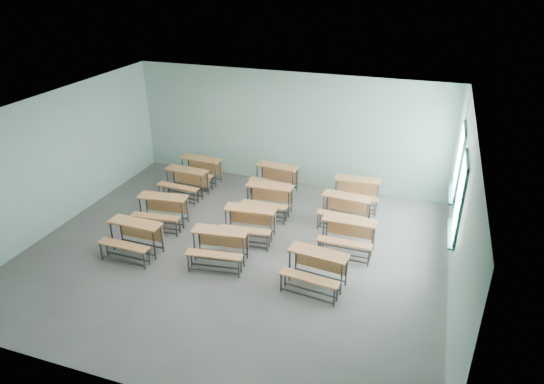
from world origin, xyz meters
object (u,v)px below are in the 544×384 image
Objects in this scene: desk_unit_r2c1 at (269,196)px; desk_unit_r3c2 at (357,189)px; desk_unit_r1c1 at (249,219)px; desk_unit_r0c2 at (316,265)px; desk_unit_r2c0 at (185,179)px; desk_unit_r3c1 at (275,175)px; desk_unit_r1c0 at (162,207)px; desk_unit_r3c0 at (200,167)px; desk_unit_r2c2 at (346,207)px; desk_unit_r0c1 at (219,242)px; desk_unit_r0c0 at (133,234)px; desk_unit_r1c2 at (348,232)px.

desk_unit_r3c2 is (2.04, 1.12, 0.00)m from desk_unit_r2c1.
desk_unit_r0c2 is at bearing -39.73° from desk_unit_r1c1.
desk_unit_r3c2 is at bearing 15.11° from desk_unit_r2c0.
desk_unit_r1c0 is at bearing -119.90° from desk_unit_r3c1.
desk_unit_r3c0 is (-4.38, 3.71, 0.00)m from desk_unit_r0c2.
desk_unit_r1c0 and desk_unit_r2c2 have the same top height.
desk_unit_r0c1 is at bearing -33.93° from desk_unit_r1c0.
desk_unit_r0c2 is 1.03× the size of desk_unit_r3c2.
desk_unit_r1c0 is 4.44m from desk_unit_r2c2.
desk_unit_r0c1 is 2.46m from desk_unit_r2c1.
desk_unit_r0c0 and desk_unit_r1c0 have the same top height.
desk_unit_r3c1 is at bearing 66.33° from desk_unit_r0c0.
desk_unit_r0c2 is 3.72m from desk_unit_r3c2.
desk_unit_r0c2 is 1.52m from desk_unit_r1c2.
desk_unit_r2c1 is 2.33m from desk_unit_r3c2.
desk_unit_r3c1 is at bearing 136.41° from desk_unit_r1c2.
desk_unit_r0c1 is at bearing -83.70° from desk_unit_r3c1.
desk_unit_r1c0 and desk_unit_r3c2 have the same top height.
desk_unit_r1c0 is 4.48m from desk_unit_r1c2.
desk_unit_r1c1 is 2.26m from desk_unit_r1c2.
desk_unit_r1c1 is at bearing -133.70° from desk_unit_r3c2.
desk_unit_r2c2 is (1.97, 1.36, 0.00)m from desk_unit_r1c1.
desk_unit_r3c0 is (-2.47, 2.42, 0.00)m from desk_unit_r1c1.
desk_unit_r3c1 is at bearing 8.81° from desk_unit_r3c0.
desk_unit_r0c1 is at bearing 10.11° from desk_unit_r0c0.
desk_unit_r3c0 is at bearing 114.63° from desk_unit_r0c1.
desk_unit_r0c2 is at bearing -55.39° from desk_unit_r2c1.
desk_unit_r0c1 is 2.15m from desk_unit_r0c2.
desk_unit_r0c2 and desk_unit_r1c0 have the same top height.
desk_unit_r0c0 is 0.95× the size of desk_unit_r0c2.
desk_unit_r0c0 and desk_unit_r3c2 have the same top height.
desk_unit_r2c0 is (-0.25, 1.65, 0.00)m from desk_unit_r1c0.
desk_unit_r3c2 is (4.52, 0.88, 0.00)m from desk_unit_r2c0.
desk_unit_r1c2 is 0.96× the size of desk_unit_r2c0.
desk_unit_r3c1 is (-0.00, 3.75, 0.00)m from desk_unit_r0c1.
desk_unit_r3c2 is at bearing 49.79° from desk_unit_r0c1.
desk_unit_r1c2 and desk_unit_r2c2 have the same top height.
desk_unit_r2c0 and desk_unit_r3c2 have the same top height.
desk_unit_r0c2 is 5.74m from desk_unit_r3c0.
desk_unit_r1c1 is 3.18m from desk_unit_r3c2.
desk_unit_r2c2 is at bearing 95.30° from desk_unit_r0c2.
desk_unit_r0c1 is 3.33m from desk_unit_r2c2.
desk_unit_r0c2 is at bearing -36.26° from desk_unit_r3c0.
desk_unit_r1c2 is at bearing -0.76° from desk_unit_r1c1.
desk_unit_r0c0 is 4.06m from desk_unit_r0c2.
desk_unit_r1c1 and desk_unit_r2c2 have the same top height.
desk_unit_r0c1 is at bearing -53.82° from desk_unit_r3c0.
desk_unit_r1c0 is 1.02× the size of desk_unit_r3c0.
desk_unit_r0c1 and desk_unit_r1c2 have the same top height.
desk_unit_r1c2 is at bearing -37.85° from desk_unit_r3c1.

